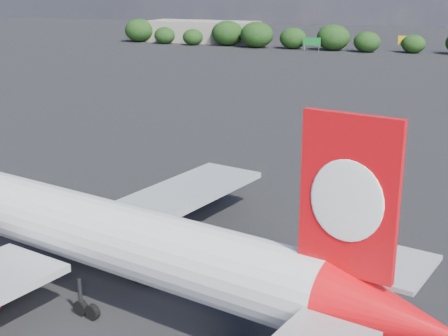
% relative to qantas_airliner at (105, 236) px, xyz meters
% --- Properties ---
extents(ground, '(500.00, 500.00, 0.00)m').
position_rel_qantas_airliner_xyz_m(ground, '(-10.48, 57.31, -4.85)').
color(ground, black).
rests_on(ground, ground).
extents(qantas_airliner, '(48.60, 46.45, 15.93)m').
position_rel_qantas_airliner_xyz_m(qantas_airliner, '(0.00, 0.00, 0.00)').
color(qantas_airliner, silver).
rests_on(qantas_airliner, ground).
extents(terminal_building, '(42.00, 16.00, 8.00)m').
position_rel_qantas_airliner_xyz_m(terminal_building, '(-75.48, 189.31, -0.85)').
color(terminal_building, gray).
rests_on(terminal_building, ground).
extents(highway_sign, '(6.00, 0.30, 4.50)m').
position_rel_qantas_airliner_xyz_m(highway_sign, '(-28.48, 173.31, -1.72)').
color(highway_sign, '#156927').
rests_on(highway_sign, ground).
extents(billboard_yellow, '(5.00, 0.30, 5.50)m').
position_rel_qantas_airliner_xyz_m(billboard_yellow, '(1.52, 179.31, -0.98)').
color(billboard_yellow, gold).
rests_on(billboard_yellow, ground).
extents(horizon_treeline, '(202.97, 16.50, 9.09)m').
position_rel_qantas_airliner_xyz_m(horizon_treeline, '(-11.67, 177.43, -0.89)').
color(horizon_treeline, black).
rests_on(horizon_treeline, ground).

